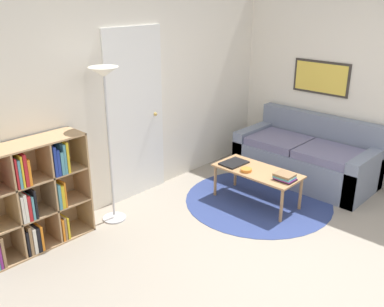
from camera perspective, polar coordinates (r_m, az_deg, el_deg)
ground_plane at (r=4.17m, az=14.50°, el=-15.14°), size 14.00×14.00×0.00m
wall_back at (r=5.06m, az=-8.28°, el=7.98°), size 7.62×0.11×2.60m
wall_right at (r=6.12m, az=16.93°, el=9.66°), size 0.08×5.36×2.60m
rug at (r=5.32m, az=8.80°, el=-6.17°), size 1.77×1.77×0.01m
bookshelf at (r=4.40m, az=-21.47°, el=-5.73°), size 1.16×0.34×1.09m
floor_lamp at (r=4.43m, az=-11.49°, el=7.83°), size 0.30×0.30×1.70m
couch at (r=5.98m, az=15.14°, el=-0.56°), size 0.88×1.79×0.83m
coffee_table at (r=5.12m, az=8.70°, el=-2.65°), size 0.48×1.03×0.42m
laptop at (r=5.25m, az=5.61°, el=-1.27°), size 0.33×0.25×0.02m
bowl at (r=5.04m, az=7.24°, el=-2.19°), size 0.13×0.13×0.04m
book_stack_on_table at (r=4.89m, az=12.27°, el=-3.07°), size 0.18×0.23×0.07m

